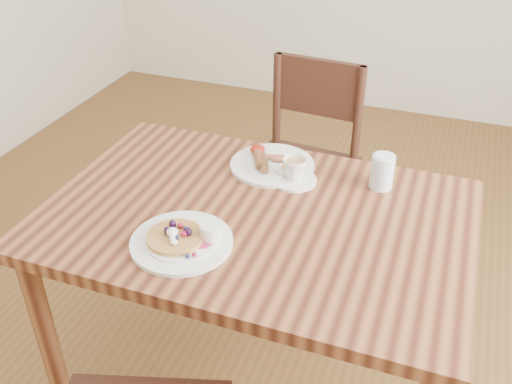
# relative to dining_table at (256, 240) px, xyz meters

# --- Properties ---
(dining_table) EXTENTS (1.20, 0.80, 0.75)m
(dining_table) POSITION_rel_dining_table_xyz_m (0.00, 0.00, 0.00)
(dining_table) COLOR brown
(dining_table) RESTS_ON ground
(chair_far) EXTENTS (0.45, 0.45, 0.88)m
(chair_far) POSITION_rel_dining_table_xyz_m (-0.07, 0.78, -0.16)
(chair_far) COLOR #3D1D16
(chair_far) RESTS_ON ground
(pancake_plate) EXTENTS (0.27, 0.27, 0.06)m
(pancake_plate) POSITION_rel_dining_table_xyz_m (-0.13, -0.20, 0.11)
(pancake_plate) COLOR white
(pancake_plate) RESTS_ON dining_table
(breakfast_plate) EXTENTS (0.27, 0.27, 0.04)m
(breakfast_plate) POSITION_rel_dining_table_xyz_m (-0.04, 0.26, 0.11)
(breakfast_plate) COLOR white
(breakfast_plate) RESTS_ON dining_table
(teacup_saucer) EXTENTS (0.14, 0.14, 0.08)m
(teacup_saucer) POSITION_rel_dining_table_xyz_m (0.05, 0.20, 0.13)
(teacup_saucer) COLOR white
(teacup_saucer) RESTS_ON dining_table
(water_glass) EXTENTS (0.07, 0.07, 0.11)m
(water_glass) POSITION_rel_dining_table_xyz_m (0.31, 0.26, 0.15)
(water_glass) COLOR silver
(water_glass) RESTS_ON dining_table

